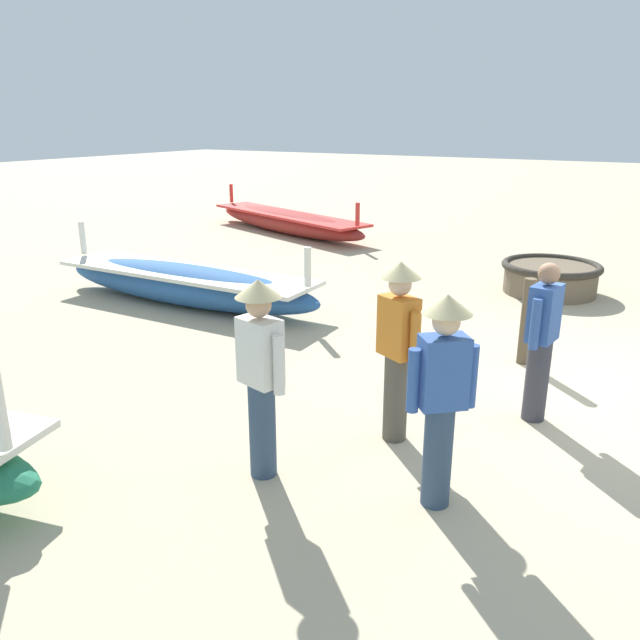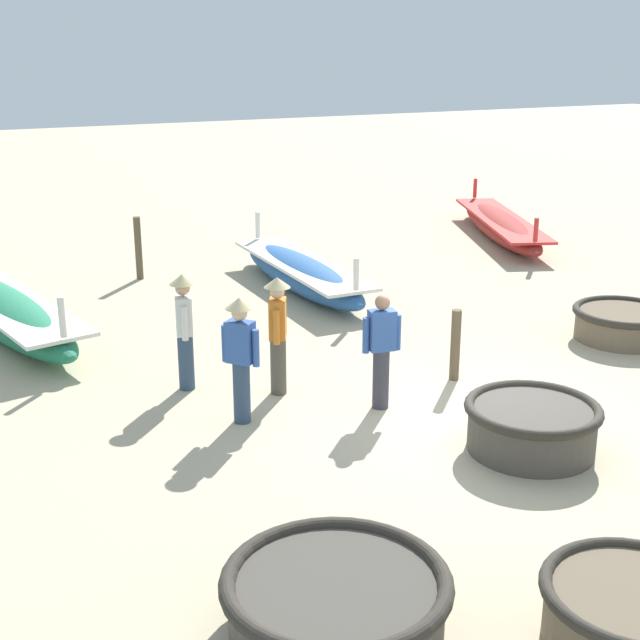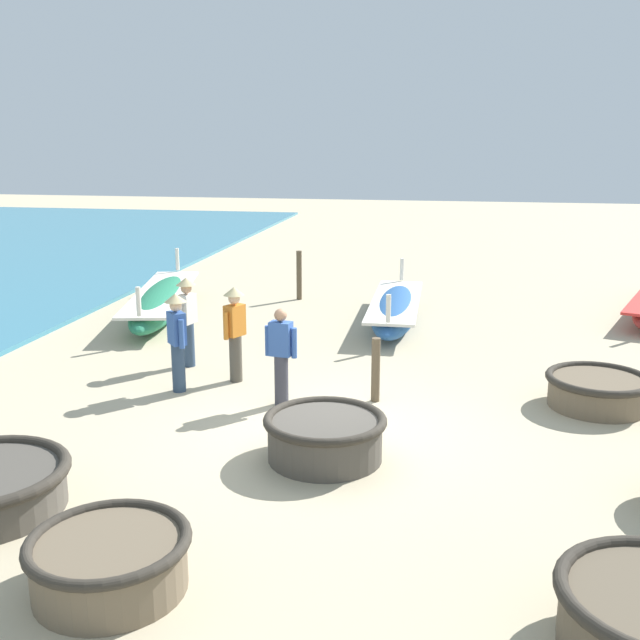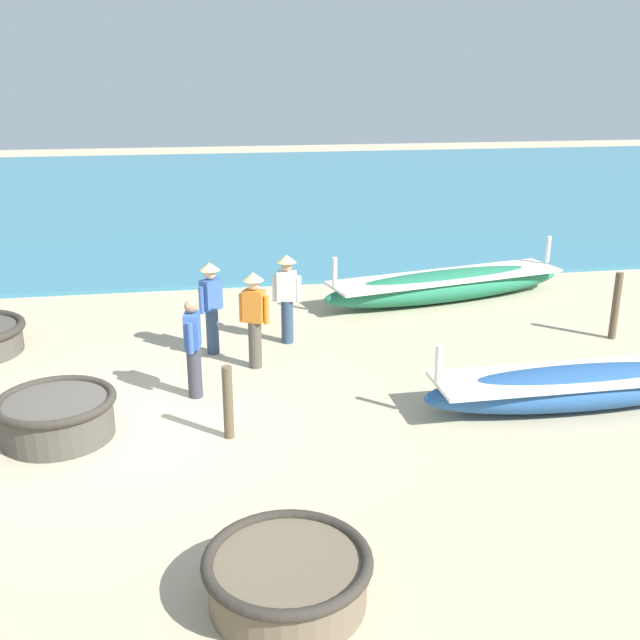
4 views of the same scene
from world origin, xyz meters
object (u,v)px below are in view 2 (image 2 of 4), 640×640
Objects in this scene: coracle_front_left at (532,425)px; fisherman_by_coracle at (241,352)px; long_boat_ochre_hull at (302,273)px; mooring_post_inland at (455,345)px; coracle_nearest at (634,613)px; fisherman_with_hat at (381,348)px; coracle_center at (623,322)px; coracle_upturned at (336,599)px; fisherman_standing_right at (184,324)px; long_boat_green_hull at (4,311)px; long_boat_blue_hull at (501,226)px; fisherman_hauling at (278,328)px; mooring_post_shoreline at (138,248)px.

fisherman_by_coracle is at bearing 142.41° from coracle_front_left.
mooring_post_inland is (0.13, -5.25, 0.20)m from long_boat_ochre_hull.
fisherman_with_hat is (0.43, 5.14, 0.53)m from coracle_nearest.
coracle_upturned is at bearing -147.36° from coracle_center.
coracle_front_left is 0.84× the size of coracle_upturned.
fisherman_standing_right reaches higher than coracle_upturned.
fisherman_standing_right is 1.00× the size of fisherman_by_coracle.
long_boat_green_hull is 3.51× the size of fisherman_by_coracle.
fisherman_hauling reaches higher than long_boat_blue_hull.
coracle_nearest is at bearing -70.38° from long_boat_green_hull.
fisherman_hauling is 6.76m from mooring_post_shoreline.
fisherman_by_coracle is 1.31× the size of mooring_post_shoreline.
fisherman_with_hat is at bearing -103.02° from long_boat_ochre_hull.
long_boat_blue_hull is at bearing 56.30° from coracle_front_left.
coracle_center is 10.23m from long_boat_green_hull.
coracle_front_left is 3.68m from fisherman_by_coracle.
fisherman_standing_right is (-7.08, 0.89, 0.67)m from coracle_center.
mooring_post_inland reaches higher than coracle_center.
fisherman_with_hat is at bearing -44.02° from fisherman_hauling.
coracle_front_left is 9.01m from long_boat_green_hull.
long_boat_ochre_hull reaches higher than coracle_center.
coracle_nearest is (2.11, -1.18, 0.01)m from coracle_upturned.
long_boat_blue_hull is at bearing 46.22° from fisherman_with_hat.
fisherman_by_coracle reaches higher than coracle_upturned.
fisherman_with_hat reaches higher than coracle_center.
fisherman_by_coracle is (-2.87, 2.21, 0.63)m from coracle_front_left.
coracle_front_left is 3.58m from coracle_nearest.
fisherman_standing_right is (-1.11, 0.69, 0.00)m from fisherman_hauling.
long_boat_green_hull is at bearing -168.47° from long_boat_blue_hull.
fisherman_by_coracle is (-6.75, -0.49, 0.67)m from coracle_center.
long_boat_ochre_hull is 3.14× the size of fisherman_with_hat.
mooring_post_inland is (2.50, -0.58, -0.43)m from fisherman_hauling.
fisherman_standing_right is at bearing 104.20° from coracle_nearest.
coracle_nearest is at bearing -121.48° from long_boat_blue_hull.
coracle_nearest is 0.26× the size of long_boat_green_hull.
long_boat_blue_hull is 4.50× the size of mooring_post_shoreline.
fisherman_standing_right reaches higher than long_boat_green_hull.
fisherman_hauling is at bearing 178.08° from coracle_center.
long_boat_blue_hull is at bearing 50.62° from mooring_post_inland.
fisherman_hauling reaches higher than fisherman_with_hat.
long_boat_blue_hull is at bearing 38.53° from fisherman_hauling.
long_boat_blue_hull is 5.47× the size of mooring_post_inland.
long_boat_green_hull is (-3.78, 10.59, 0.05)m from coracle_nearest.
long_boat_blue_hull is (10.06, 11.80, 0.01)m from coracle_upturned.
mooring_post_shoreline is 1.22× the size of mooring_post_inland.
long_boat_blue_hull is 3.45× the size of fisherman_standing_right.
fisherman_hauling is 1.47m from fisherman_with_hat.
mooring_post_shoreline is 7.84m from mooring_post_inland.
fisherman_hauling is (-0.62, 6.16, 0.65)m from coracle_nearest.
fisherman_with_hat reaches higher than coracle_nearest.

